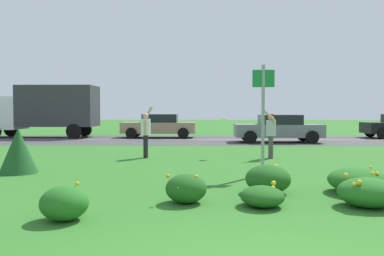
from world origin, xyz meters
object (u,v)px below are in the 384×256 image
car_tan_center_right (159,126)px  box_truck_white (44,108)px  car_gray_center_left (278,128)px  sign_post_near_path (263,109)px  person_catcher_red_cap_gray_shirt (271,131)px  person_thrower_white_shirt (146,131)px  frisbee_lime (223,119)px

car_tan_center_right → box_truck_white: (-7.16, -0.00, 1.06)m
car_gray_center_left → box_truck_white: (-13.82, 3.46, 1.06)m
sign_post_near_path → person_catcher_red_cap_gray_shirt: size_ratio=1.67×
person_thrower_white_shirt → car_tan_center_right: bearing=93.6°
person_thrower_white_shirt → person_catcher_red_cap_gray_shirt: (4.38, -0.01, -0.01)m
person_catcher_red_cap_gray_shirt → frisbee_lime: bearing=174.8°
person_catcher_red_cap_gray_shirt → sign_post_near_path: bearing=-102.9°
car_gray_center_left → sign_post_near_path: bearing=-102.9°
car_tan_center_right → person_thrower_white_shirt: bearing=-86.4°
person_thrower_white_shirt → car_tan_center_right: person_thrower_white_shirt is taller
person_catcher_red_cap_gray_shirt → box_truck_white: size_ratio=0.25×
frisbee_lime → car_gray_center_left: size_ratio=0.06×
sign_post_near_path → frisbee_lime: 3.89m
sign_post_near_path → person_thrower_white_shirt: sign_post_near_path is taller
car_gray_center_left → person_thrower_white_shirt: bearing=-130.5°
frisbee_lime → car_tan_center_right: (-3.38, 10.34, -0.64)m
car_tan_center_right → person_catcher_red_cap_gray_shirt: bearing=-64.3°
car_gray_center_left → car_tan_center_right: bearing=152.6°
frisbee_lime → person_catcher_red_cap_gray_shirt: bearing=-5.2°
sign_post_near_path → frisbee_lime: bearing=102.5°
frisbee_lime → car_tan_center_right: size_ratio=0.06×
car_tan_center_right → car_gray_center_left: bearing=-27.4°
person_catcher_red_cap_gray_shirt → box_truck_white: 16.12m
car_tan_center_right → box_truck_white: 7.24m
person_catcher_red_cap_gray_shirt → box_truck_white: box_truck_white is taller
frisbee_lime → car_gray_center_left: 7.65m
car_tan_center_right → frisbee_lime: bearing=-71.9°
sign_post_near_path → frisbee_lime: size_ratio=10.79×
box_truck_white → car_tan_center_right: bearing=0.0°
sign_post_near_path → car_gray_center_left: 10.99m
sign_post_near_path → car_tan_center_right: bearing=106.6°
person_catcher_red_cap_gray_shirt → person_thrower_white_shirt: bearing=179.9°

